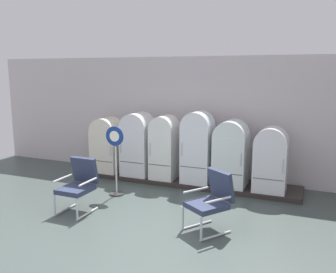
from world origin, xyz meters
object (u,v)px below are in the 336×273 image
(refrigerator_3, at_px, (198,145))
(refrigerator_4, at_px, (231,152))
(refrigerator_0, at_px, (107,143))
(armchair_right, at_px, (212,199))
(refrigerator_5, at_px, (271,158))
(sign_stand, at_px, (116,163))
(armchair_left, at_px, (79,183))
(refrigerator_2, at_px, (164,145))
(refrigerator_1, at_px, (138,142))

(refrigerator_3, bearing_deg, refrigerator_4, 2.12)
(refrigerator_0, relative_size, armchair_right, 1.36)
(refrigerator_5, xyz_separation_m, sign_stand, (-3.06, -1.23, -0.13))
(refrigerator_0, bearing_deg, refrigerator_5, -0.12)
(refrigerator_5, bearing_deg, armchair_right, -107.41)
(armchair_left, height_order, armchair_right, same)
(armchair_left, bearing_deg, refrigerator_3, 55.24)
(refrigerator_2, distance_m, sign_stand, 1.39)
(refrigerator_2, xyz_separation_m, sign_stand, (-0.60, -1.24, -0.21))
(refrigerator_0, height_order, armchair_right, refrigerator_0)
(refrigerator_0, relative_size, sign_stand, 0.92)
(refrigerator_4, xyz_separation_m, sign_stand, (-2.19, -1.27, -0.18))
(refrigerator_1, distance_m, sign_stand, 1.30)
(refrigerator_1, distance_m, refrigerator_3, 1.55)
(armchair_left, bearing_deg, refrigerator_5, 35.34)
(refrigerator_1, height_order, refrigerator_5, refrigerator_1)
(refrigerator_0, relative_size, refrigerator_1, 0.90)
(armchair_left, bearing_deg, sign_stand, 80.57)
(refrigerator_1, bearing_deg, refrigerator_4, -0.11)
(refrigerator_3, height_order, refrigerator_4, refrigerator_3)
(refrigerator_0, distance_m, sign_stand, 1.58)
(refrigerator_1, height_order, refrigerator_2, refrigerator_1)
(refrigerator_5, bearing_deg, refrigerator_3, 179.44)
(armchair_right, bearing_deg, refrigerator_4, 94.88)
(refrigerator_2, height_order, armchair_left, refrigerator_2)
(refrigerator_5, bearing_deg, refrigerator_2, 179.73)
(refrigerator_1, relative_size, sign_stand, 1.03)
(refrigerator_3, xyz_separation_m, armchair_right, (0.96, -2.18, -0.42))
(refrigerator_4, bearing_deg, refrigerator_2, -178.82)
(refrigerator_0, height_order, refrigerator_3, refrigerator_3)
(armchair_left, relative_size, sign_stand, 0.68)
(refrigerator_2, bearing_deg, armchair_right, -50.62)
(refrigerator_3, bearing_deg, refrigerator_1, 178.78)
(refrigerator_3, height_order, refrigerator_5, refrigerator_3)
(armchair_right, bearing_deg, refrigerator_1, 138.62)
(refrigerator_2, distance_m, refrigerator_5, 2.46)
(refrigerator_3, distance_m, refrigerator_4, 0.77)
(refrigerator_4, bearing_deg, sign_stand, -149.94)
(sign_stand, bearing_deg, refrigerator_0, 128.57)
(refrigerator_4, bearing_deg, armchair_right, -85.12)
(refrigerator_1, xyz_separation_m, sign_stand, (0.12, -1.27, -0.22))
(sign_stand, bearing_deg, refrigerator_3, 41.04)
(refrigerator_0, distance_m, refrigerator_1, 0.87)
(armchair_right, xyz_separation_m, sign_stand, (-2.38, 0.93, 0.15))
(refrigerator_5, bearing_deg, sign_stand, -158.17)
(refrigerator_0, xyz_separation_m, refrigerator_1, (0.86, 0.04, 0.09))
(refrigerator_1, xyz_separation_m, refrigerator_3, (1.55, -0.03, 0.06))
(sign_stand, bearing_deg, refrigerator_1, 95.58)
(refrigerator_4, distance_m, armchair_right, 2.24)
(refrigerator_2, xyz_separation_m, refrigerator_5, (2.46, -0.01, -0.08))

